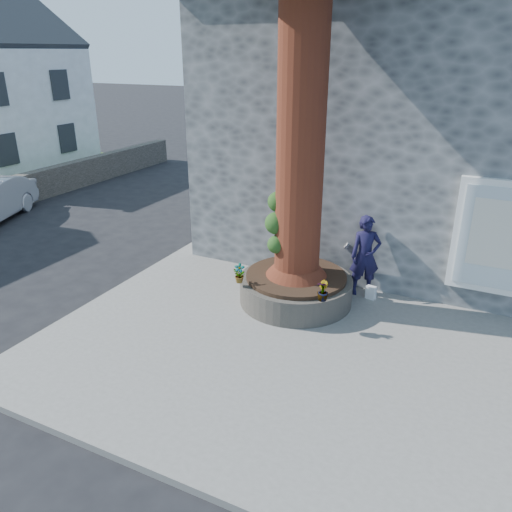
% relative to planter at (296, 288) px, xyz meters
% --- Properties ---
extents(ground, '(120.00, 120.00, 0.00)m').
position_rel_planter_xyz_m(ground, '(-0.80, -2.00, -0.41)').
color(ground, black).
rests_on(ground, ground).
extents(pavement, '(9.00, 8.00, 0.12)m').
position_rel_planter_xyz_m(pavement, '(0.70, -1.00, -0.35)').
color(pavement, slate).
rests_on(pavement, ground).
extents(yellow_line, '(0.10, 30.00, 0.01)m').
position_rel_planter_xyz_m(yellow_line, '(-3.85, -1.00, -0.41)').
color(yellow_line, yellow).
rests_on(yellow_line, ground).
extents(stone_shop, '(10.30, 8.30, 6.30)m').
position_rel_planter_xyz_m(stone_shop, '(1.70, 5.20, 2.75)').
color(stone_shop, '#46494B').
rests_on(stone_shop, ground).
extents(planter, '(2.30, 2.30, 0.60)m').
position_rel_planter_xyz_m(planter, '(0.00, 0.00, 0.00)').
color(planter, black).
rests_on(planter, pavement).
extents(man, '(0.75, 0.66, 1.72)m').
position_rel_planter_xyz_m(man, '(1.15, 0.96, 0.57)').
color(man, black).
rests_on(man, pavement).
extents(woman, '(1.03, 1.05, 1.71)m').
position_rel_planter_xyz_m(woman, '(0.44, 1.43, 0.56)').
color(woman, beige).
rests_on(woman, pavement).
extents(shopping_bag, '(0.22, 0.16, 0.28)m').
position_rel_planter_xyz_m(shopping_bag, '(1.38, 0.78, -0.15)').
color(shopping_bag, white).
rests_on(shopping_bag, pavement).
extents(plant_a, '(0.25, 0.22, 0.40)m').
position_rel_planter_xyz_m(plant_a, '(-0.85, -0.85, 0.51)').
color(plant_a, gray).
rests_on(plant_a, planter).
extents(plant_b, '(0.28, 0.28, 0.38)m').
position_rel_planter_xyz_m(plant_b, '(0.85, -0.85, 0.50)').
color(plant_b, gray).
rests_on(plant_b, planter).
extents(plant_c, '(0.23, 0.23, 0.37)m').
position_rel_planter_xyz_m(plant_c, '(0.85, -0.85, 0.49)').
color(plant_c, gray).
rests_on(plant_c, planter).
extents(plant_d, '(0.35, 0.36, 0.30)m').
position_rel_planter_xyz_m(plant_d, '(-0.85, -0.85, 0.46)').
color(plant_d, gray).
rests_on(plant_d, planter).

